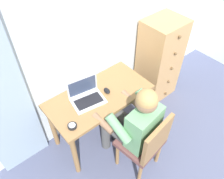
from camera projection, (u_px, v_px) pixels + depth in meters
The scene contains 8 objects.
wall_back at pixel (104, 27), 2.44m from camera, with size 4.80×0.05×2.50m, color silver.
desk at pixel (100, 102), 2.53m from camera, with size 1.16×0.59×0.72m.
dresser at pixel (159, 60), 3.08m from camera, with size 0.51×0.46×1.20m.
chair at pixel (146, 143), 2.29m from camera, with size 0.47×0.45×0.88m.
person_seated at pixel (133, 122), 2.25m from camera, with size 0.58×0.61×1.20m.
laptop at pixel (86, 96), 2.37m from camera, with size 0.38×0.30×0.24m.
computer_mouse at pixel (107, 91), 2.47m from camera, with size 0.06×0.10×0.03m, color black.
desk_clock at pixel (72, 126), 2.14m from camera, with size 0.09×0.09×0.03m.
Camera 1 is at (-1.34, 0.46, 2.50)m, focal length 35.91 mm.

